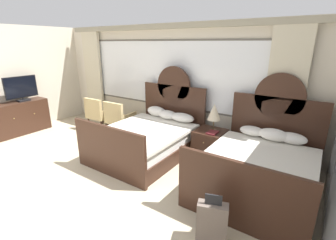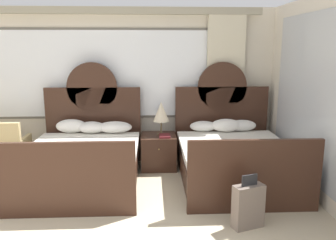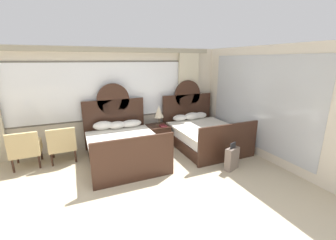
# 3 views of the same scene
# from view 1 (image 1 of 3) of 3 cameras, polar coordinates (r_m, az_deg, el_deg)

# --- Properties ---
(wall_back_window) EXTENTS (6.96, 0.22, 2.70)m
(wall_back_window) POSITION_cam_1_polar(r_m,az_deg,el_deg) (5.86, 0.07, 9.67)
(wall_back_window) COLOR beige
(wall_back_window) RESTS_ON ground_plane
(bed_near_window) EXTENTS (1.65, 2.13, 1.77)m
(bed_near_window) POSITION_cam_1_polar(r_m,az_deg,el_deg) (5.08, -4.66, -4.21)
(bed_near_window) COLOR #382116
(bed_near_window) RESTS_ON ground_plane
(bed_near_mirror) EXTENTS (1.65, 2.13, 1.77)m
(bed_near_mirror) POSITION_cam_1_polar(r_m,az_deg,el_deg) (4.18, 20.96, -10.56)
(bed_near_mirror) COLOR #382116
(bed_near_mirror) RESTS_ON ground_plane
(nightstand_between_beds) EXTENTS (0.58, 0.61, 0.57)m
(nightstand_between_beds) POSITION_cam_1_polar(r_m,az_deg,el_deg) (5.03, 9.91, -5.53)
(nightstand_between_beds) COLOR #382116
(nightstand_between_beds) RESTS_ON ground_plane
(table_lamp_on_nightstand) EXTENTS (0.27, 0.27, 0.56)m
(table_lamp_on_nightstand) POSITION_cam_1_polar(r_m,az_deg,el_deg) (4.81, 10.98, 1.85)
(table_lamp_on_nightstand) COLOR brown
(table_lamp_on_nightstand) RESTS_ON nightstand_between_beds
(book_on_nightstand) EXTENTS (0.18, 0.26, 0.03)m
(book_on_nightstand) POSITION_cam_1_polar(r_m,az_deg,el_deg) (4.79, 10.60, -2.96)
(book_on_nightstand) COLOR maroon
(book_on_nightstand) RESTS_ON nightstand_between_beds
(dresser_minibar) EXTENTS (0.49, 1.83, 0.83)m
(dresser_minibar) POSITION_cam_1_polar(r_m,az_deg,el_deg) (7.19, -33.56, -0.02)
(dresser_minibar) COLOR #382116
(dresser_minibar) RESTS_ON ground_plane
(tv_flatscreen) EXTENTS (0.20, 0.79, 0.63)m
(tv_flatscreen) POSITION_cam_1_polar(r_m,az_deg,el_deg) (7.17, -31.63, 6.39)
(tv_flatscreen) COLOR black
(tv_flatscreen) RESTS_ON dresser_minibar
(armchair_by_window_left) EXTENTS (0.61, 0.61, 0.87)m
(armchair_by_window_left) POSITION_cam_1_polar(r_m,az_deg,el_deg) (6.22, -11.67, 0.70)
(armchair_by_window_left) COLOR tan
(armchair_by_window_left) RESTS_ON ground_plane
(armchair_by_window_centre) EXTENTS (0.61, 0.61, 0.87)m
(armchair_by_window_centre) POSITION_cam_1_polar(r_m,az_deg,el_deg) (6.76, -16.18, 1.74)
(armchair_by_window_centre) COLOR tan
(armchair_by_window_centre) RESTS_ON ground_plane
(suitcase_on_floor) EXTENTS (0.38, 0.26, 0.63)m
(suitcase_on_floor) POSITION_cam_1_polar(r_m,az_deg,el_deg) (3.10, 10.44, -22.84)
(suitcase_on_floor) COLOR #75665B
(suitcase_on_floor) RESTS_ON ground_plane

